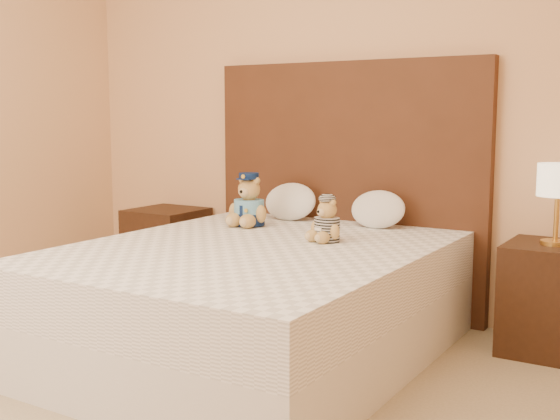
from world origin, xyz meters
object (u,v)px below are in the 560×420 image
at_px(teddy_police, 249,200).
at_px(pillow_right, 378,207).
at_px(lamp, 558,184).
at_px(nightstand_left, 167,249).
at_px(nightstand_right, 552,299).
at_px(teddy_prisoner, 327,219).
at_px(bed, 254,300).
at_px(pillow_left, 290,200).

height_order(teddy_police, pillow_right, teddy_police).
relative_size(lamp, teddy_police, 1.33).
bearing_deg(nightstand_left, nightstand_right, 0.00).
distance_m(nightstand_left, teddy_police, 1.03).
xyz_separation_m(lamp, teddy_prisoner, (-1.00, -0.51, -0.19)).
height_order(bed, teddy_prisoner, teddy_prisoner).
height_order(nightstand_right, pillow_right, pillow_right).
relative_size(bed, pillow_right, 6.16).
relative_size(nightstand_right, lamp, 1.38).
bearing_deg(pillow_right, lamp, -1.79).
distance_m(nightstand_left, teddy_prisoner, 1.63).
bearing_deg(teddy_prisoner, lamp, 45.68).
bearing_deg(nightstand_left, teddy_police, -18.82).
bearing_deg(nightstand_right, bed, -147.38).
distance_m(nightstand_left, pillow_left, 1.04).
distance_m(nightstand_right, pillow_left, 1.59).
bearing_deg(pillow_left, teddy_police, -103.25).
bearing_deg(nightstand_left, lamp, 0.00).
xyz_separation_m(nightstand_left, pillow_left, (0.96, 0.03, 0.40)).
distance_m(teddy_police, pillow_right, 0.74).
height_order(nightstand_right, teddy_police, teddy_police).
distance_m(lamp, teddy_prisoner, 1.14).
height_order(lamp, teddy_prisoner, lamp).
height_order(lamp, pillow_right, lamp).
relative_size(teddy_prisoner, pillow_left, 0.65).
bearing_deg(nightstand_right, pillow_left, 178.88).
bearing_deg(nightstand_left, teddy_prisoner, -18.82).
height_order(nightstand_left, nightstand_right, same).
height_order(teddy_police, teddy_prisoner, teddy_police).
bearing_deg(teddy_police, lamp, 11.05).
height_order(teddy_prisoner, pillow_left, pillow_left).
bearing_deg(nightstand_left, pillow_right, 1.12).
bearing_deg(bed, teddy_prisoner, 49.08).
distance_m(bed, pillow_left, 0.96).
height_order(nightstand_left, pillow_left, pillow_left).
bearing_deg(teddy_police, teddy_prisoner, -18.34).
relative_size(bed, nightstand_right, 3.64).
relative_size(lamp, pillow_left, 1.16).
distance_m(nightstand_right, pillow_right, 1.04).
bearing_deg(lamp, teddy_prisoner, -152.91).
relative_size(nightstand_left, nightstand_right, 1.00).
bearing_deg(lamp, bed, -147.38).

